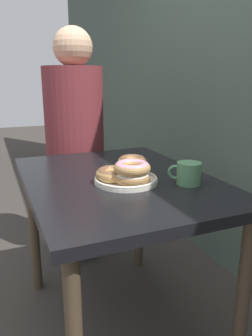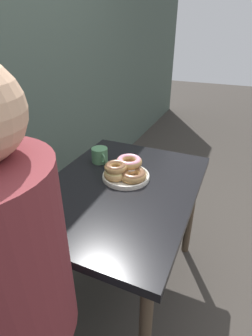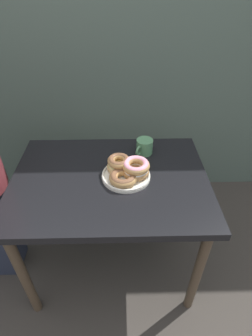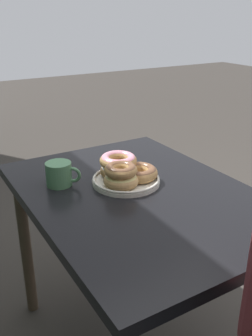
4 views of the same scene
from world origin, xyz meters
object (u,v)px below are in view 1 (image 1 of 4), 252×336
person_figure (75,139)px  donut_plate (127,172)px  dining_table (118,197)px  coffee_mug (188,173)px

person_figure → donut_plate: bearing=0.4°
donut_plate → person_figure: (-0.82, -0.01, -0.01)m
dining_table → person_figure: bearing=179.9°
dining_table → person_figure: 0.74m
donut_plate → person_figure: person_figure is taller
donut_plate → person_figure: bearing=-179.6°
coffee_mug → donut_plate: bearing=-116.3°
donut_plate → coffee_mug: size_ratio=2.36×
dining_table → coffee_mug: size_ratio=8.82×
dining_table → donut_plate: 0.16m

